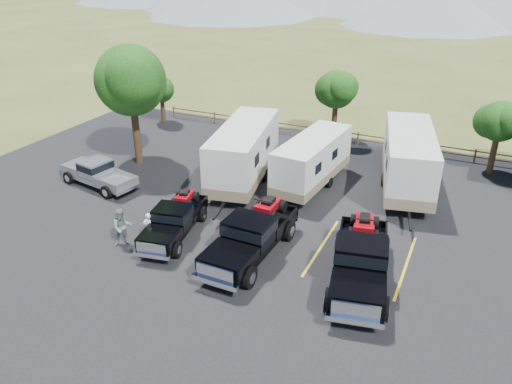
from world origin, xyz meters
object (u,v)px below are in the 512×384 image
at_px(trailer_left, 244,153).
at_px(person_b, 122,227).
at_px(pickup_silver, 98,173).
at_px(trailer_center, 312,161).
at_px(person_a, 149,227).
at_px(tree_big_nw, 130,80).
at_px(rig_right, 361,259).
at_px(trailer_right, 408,160).
at_px(rig_center, 252,235).
at_px(rig_left, 175,219).

relative_size(trailer_left, person_b, 5.32).
bearing_deg(pickup_silver, trailer_center, 125.53).
bearing_deg(person_a, person_b, -1.42).
height_order(tree_big_nw, person_a, tree_big_nw).
distance_m(rig_right, person_a, 10.18).
relative_size(trailer_center, trailer_right, 0.86).
xyz_separation_m(trailer_left, trailer_center, (3.99, 1.13, -0.27)).
height_order(tree_big_nw, trailer_right, tree_big_nw).
distance_m(rig_center, trailer_right, 11.61).
bearing_deg(rig_center, rig_right, 2.62).
bearing_deg(person_b, trailer_left, 33.49).
relative_size(trailer_left, pickup_silver, 1.81).
distance_m(rig_center, person_a, 5.15).
relative_size(rig_left, rig_center, 0.85).
bearing_deg(trailer_center, pickup_silver, -149.76).
bearing_deg(person_b, rig_center, -27.12).
relative_size(trailer_left, trailer_center, 1.17).
bearing_deg(trailer_left, pickup_silver, -161.41).
bearing_deg(person_a, rig_left, -166.03).
xyz_separation_m(rig_right, person_b, (-11.09, -1.93, -0.15)).
height_order(trailer_center, pickup_silver, trailer_center).
relative_size(tree_big_nw, rig_right, 1.09).
bearing_deg(rig_right, trailer_center, 110.17).
bearing_deg(rig_center, tree_big_nw, 150.45).
bearing_deg(person_a, rig_center, 151.53).
relative_size(tree_big_nw, rig_left, 1.36).
bearing_deg(rig_left, trailer_right, 36.33).
xyz_separation_m(person_a, person_b, (-0.98, -0.78, 0.18)).
distance_m(trailer_left, person_b, 9.38).
xyz_separation_m(tree_big_nw, person_a, (6.75, -8.10, -4.78)).
xyz_separation_m(trailer_left, pickup_silver, (-7.64, -4.36, -1.00)).
bearing_deg(rig_left, trailer_left, 76.84).
bearing_deg(person_b, trailer_right, 3.23).
bearing_deg(rig_center, trailer_center, 91.38).
distance_m(rig_right, trailer_left, 11.59).
xyz_separation_m(pickup_silver, person_b, (5.62, -4.75, 0.11)).
xyz_separation_m(rig_center, person_a, (-5.03, -1.04, -0.30)).
distance_m(trailer_left, trailer_right, 9.71).
height_order(rig_center, trailer_right, trailer_right).
bearing_deg(trailer_right, trailer_left, -174.23).
height_order(trailer_center, person_b, trailer_center).
bearing_deg(rig_center, trailer_left, 120.04).
bearing_deg(rig_right, tree_big_nw, 146.34).
bearing_deg(trailer_right, pickup_silver, -168.78).
bearing_deg(person_b, rig_right, -34.10).
bearing_deg(rig_left, tree_big_nw, 125.93).
bearing_deg(person_b, tree_big_nw, 79.03).
bearing_deg(rig_center, person_b, -161.77).
distance_m(tree_big_nw, pickup_silver, 6.26).
relative_size(rig_right, person_a, 4.61).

